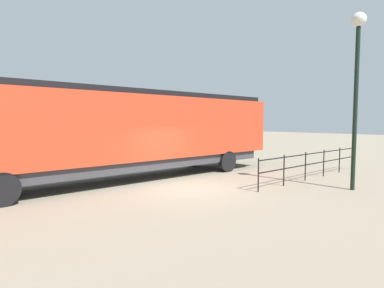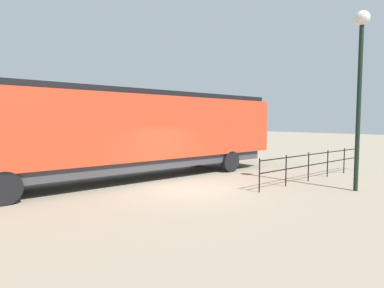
{
  "view_description": "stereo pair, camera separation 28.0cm",
  "coord_description": "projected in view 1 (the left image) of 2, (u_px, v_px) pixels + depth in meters",
  "views": [
    {
      "loc": [
        9.31,
        -7.84,
        2.68
      ],
      "look_at": [
        1.29,
        -0.91,
        1.9
      ],
      "focal_mm": 29.09,
      "sensor_mm": 36.0,
      "label": 1
    },
    {
      "loc": [
        9.49,
        -7.63,
        2.68
      ],
      "look_at": [
        1.29,
        -0.91,
        1.9
      ],
      "focal_mm": 29.09,
      "sensor_mm": 36.0,
      "label": 2
    }
  ],
  "objects": [
    {
      "name": "platform_fence",
      "position": [
        315.0,
        161.0,
        14.53
      ],
      "size": [
        0.05,
        8.65,
        1.29
      ],
      "color": "black",
      "rests_on": "ground_plane"
    },
    {
      "name": "ground_plane",
      "position": [
        188.0,
        189.0,
        12.33
      ],
      "size": [
        120.0,
        120.0,
        0.0
      ],
      "primitive_type": "plane",
      "color": "gray"
    },
    {
      "name": "locomotive",
      "position": [
        137.0,
        130.0,
        14.32
      ],
      "size": [
        3.02,
        16.18,
        4.04
      ],
      "color": "red",
      "rests_on": "ground_plane"
    },
    {
      "name": "lamp_post",
      "position": [
        357.0,
        65.0,
        11.8
      ],
      "size": [
        0.54,
        0.54,
        6.76
      ],
      "color": "black",
      "rests_on": "ground_plane"
    }
  ]
}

